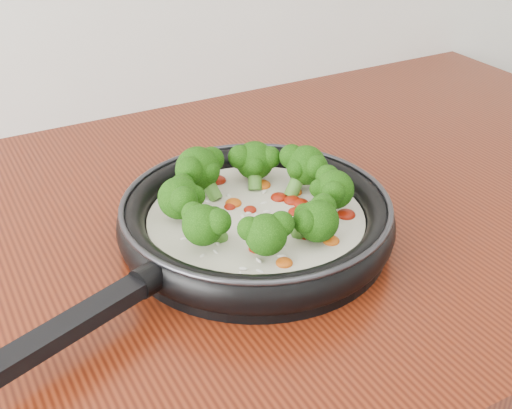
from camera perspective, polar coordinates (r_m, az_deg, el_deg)
skillet at (r=0.78m, az=-0.18°, el=-1.01°), size 0.55×0.43×0.10m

